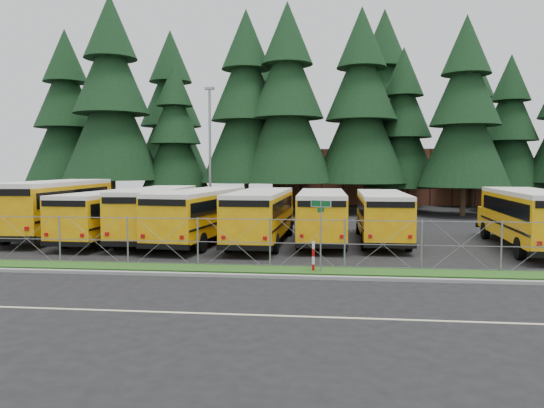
# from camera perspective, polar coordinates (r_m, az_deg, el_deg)

# --- Properties ---
(ground) EXTENTS (120.00, 120.00, 0.00)m
(ground) POSITION_cam_1_polar(r_m,az_deg,el_deg) (22.56, 2.63, -6.38)
(ground) COLOR black
(ground) RESTS_ON ground
(curb) EXTENTS (50.00, 0.25, 0.12)m
(curb) POSITION_cam_1_polar(r_m,az_deg,el_deg) (19.52, 2.00, -7.84)
(curb) COLOR gray
(curb) RESTS_ON ground
(grass_verge) EXTENTS (50.00, 1.40, 0.06)m
(grass_verge) POSITION_cam_1_polar(r_m,az_deg,el_deg) (20.89, 2.31, -7.14)
(grass_verge) COLOR #214614
(grass_verge) RESTS_ON ground
(road_lane_line) EXTENTS (50.00, 0.12, 0.01)m
(road_lane_line) POSITION_cam_1_polar(r_m,az_deg,el_deg) (14.79, 0.47, -11.92)
(road_lane_line) COLOR beige
(road_lane_line) RESTS_ON ground
(chainlink_fence) EXTENTS (44.00, 0.10, 2.00)m
(chainlink_fence) POSITION_cam_1_polar(r_m,az_deg,el_deg) (21.42, 2.46, -4.23)
(chainlink_fence) COLOR gray
(chainlink_fence) RESTS_ON ground
(brick_building) EXTENTS (22.00, 10.00, 6.00)m
(brick_building) POSITION_cam_1_polar(r_m,az_deg,el_deg) (62.32, 10.69, 2.95)
(brick_building) COLOR brown
(brick_building) RESTS_ON ground
(bus_0) EXTENTS (3.70, 12.58, 3.26)m
(bus_0) POSITION_cam_1_polar(r_m,az_deg,el_deg) (33.47, -21.95, -0.47)
(bus_0) COLOR orange
(bus_0) RESTS_ON ground
(bus_1) EXTENTS (2.89, 10.50, 2.73)m
(bus_1) POSITION_cam_1_polar(r_m,az_deg,el_deg) (30.40, -16.91, -1.27)
(bus_1) COLOR orange
(bus_1) RESTS_ON ground
(bus_2) EXTENTS (3.21, 11.21, 2.91)m
(bus_2) POSITION_cam_1_polar(r_m,az_deg,el_deg) (29.91, -12.18, -1.10)
(bus_2) COLOR orange
(bus_2) RESTS_ON ground
(bus_3) EXTENTS (3.73, 11.09, 2.85)m
(bus_3) POSITION_cam_1_polar(r_m,az_deg,el_deg) (28.56, -7.58, -1.34)
(bus_3) COLOR orange
(bus_3) RESTS_ON ground
(bus_4) EXTENTS (2.78, 10.83, 2.82)m
(bus_4) POSITION_cam_1_polar(r_m,az_deg,el_deg) (28.01, -1.11, -1.43)
(bus_4) COLOR orange
(bus_4) RESTS_ON ground
(bus_5) EXTENTS (2.68, 10.55, 2.75)m
(bus_5) POSITION_cam_1_polar(r_m,az_deg,el_deg) (28.75, 5.38, -1.38)
(bus_5) COLOR orange
(bus_5) RESTS_ON ground
(bus_6) EXTENTS (2.52, 10.34, 2.71)m
(bus_6) POSITION_cam_1_polar(r_m,az_deg,el_deg) (29.23, 11.70, -1.41)
(bus_6) COLOR orange
(bus_6) RESTS_ON ground
(bus_east) EXTENTS (3.32, 11.33, 2.93)m
(bus_east) POSITION_cam_1_polar(r_m,az_deg,el_deg) (28.95, 25.73, -1.55)
(bus_east) COLOR orange
(bus_east) RESTS_ON ground
(street_sign) EXTENTS (0.78, 0.51, 2.81)m
(street_sign) POSITION_cam_1_polar(r_m,az_deg,el_deg) (20.24, 5.27, -1.77)
(street_sign) COLOR gray
(street_sign) RESTS_ON ground
(striped_bollard) EXTENTS (0.11, 0.11, 1.20)m
(striped_bollard) POSITION_cam_1_polar(r_m,az_deg,el_deg) (20.68, 4.47, -5.65)
(striped_bollard) COLOR #B20C0C
(striped_bollard) RESTS_ON ground
(light_standard) EXTENTS (0.70, 0.35, 10.14)m
(light_standard) POSITION_cam_1_polar(r_m,az_deg,el_deg) (41.21, -6.70, 5.97)
(light_standard) COLOR gray
(light_standard) RESTS_ON ground
(conifer_0) EXTENTS (7.90, 7.90, 17.47)m
(conifer_0) POSITION_cam_1_polar(r_m,az_deg,el_deg) (56.26, -21.23, 8.49)
(conifer_0) COLOR black
(conifer_0) RESTS_ON ground
(conifer_1) EXTENTS (8.86, 8.86, 19.59)m
(conifer_1) POSITION_cam_1_polar(r_m,az_deg,el_deg) (50.99, -16.87, 10.29)
(conifer_1) COLOR black
(conifer_1) RESTS_ON ground
(conifer_2) EXTENTS (6.21, 6.21, 13.73)m
(conifer_2) POSITION_cam_1_polar(r_m,az_deg,el_deg) (50.25, -10.39, 7.13)
(conifer_2) COLOR black
(conifer_2) RESTS_ON ground
(conifer_3) EXTENTS (8.19, 8.19, 18.12)m
(conifer_3) POSITION_cam_1_polar(r_m,az_deg,el_deg) (48.40, -2.79, 9.92)
(conifer_3) COLOR black
(conifer_3) RESTS_ON ground
(conifer_4) EXTENTS (8.28, 8.28, 18.31)m
(conifer_4) POSITION_cam_1_polar(r_m,az_deg,el_deg) (46.79, 1.64, 10.24)
(conifer_4) COLOR black
(conifer_4) RESTS_ON ground
(conifer_5) EXTENTS (8.14, 8.14, 18.01)m
(conifer_5) POSITION_cam_1_polar(r_m,az_deg,el_deg) (47.83, 9.56, 9.87)
(conifer_5) COLOR black
(conifer_5) RESTS_ON ground
(conifer_6) EXTENTS (6.71, 6.71, 14.85)m
(conifer_6) POSITION_cam_1_polar(r_m,az_deg,el_deg) (49.88, 13.88, 7.75)
(conifer_6) COLOR black
(conifer_6) RESTS_ON ground
(conifer_7) EXTENTS (7.46, 7.46, 16.49)m
(conifer_7) POSITION_cam_1_polar(r_m,az_deg,el_deg) (46.94, 20.04, 8.87)
(conifer_7) COLOR black
(conifer_7) RESTS_ON ground
(conifer_8) EXTENTS (6.43, 6.43, 14.21)m
(conifer_8) POSITION_cam_1_polar(r_m,az_deg,el_deg) (52.96, 24.18, 6.95)
(conifer_8) COLOR black
(conifer_8) RESTS_ON ground
(conifer_10) EXTENTS (8.36, 8.36, 18.49)m
(conifer_10) POSITION_cam_1_polar(r_m,az_deg,el_deg) (58.04, -10.80, 9.05)
(conifer_10) COLOR black
(conifer_10) RESTS_ON ground
(conifer_11) EXTENTS (8.08, 8.08, 17.86)m
(conifer_11) POSITION_cam_1_polar(r_m,az_deg,el_deg) (54.83, 0.80, 9.09)
(conifer_11) COLOR black
(conifer_11) RESTS_ON ground
(conifer_12) EXTENTS (9.04, 9.04, 20.00)m
(conifer_12) POSITION_cam_1_polar(r_m,az_deg,el_deg) (55.96, 11.90, 10.00)
(conifer_12) COLOR black
(conifer_12) RESTS_ON ground
(conifer_13) EXTENTS (7.15, 7.15, 15.81)m
(conifer_13) POSITION_cam_1_polar(r_m,az_deg,el_deg) (58.81, 20.89, 7.48)
(conifer_13) COLOR black
(conifer_13) RESTS_ON ground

